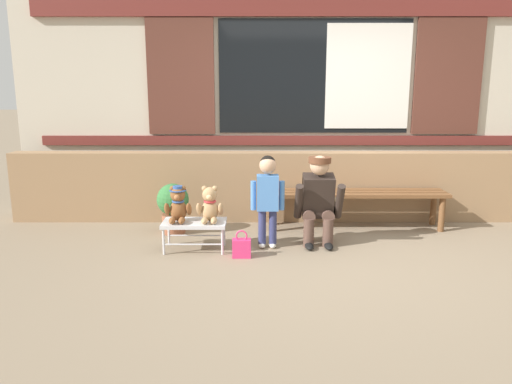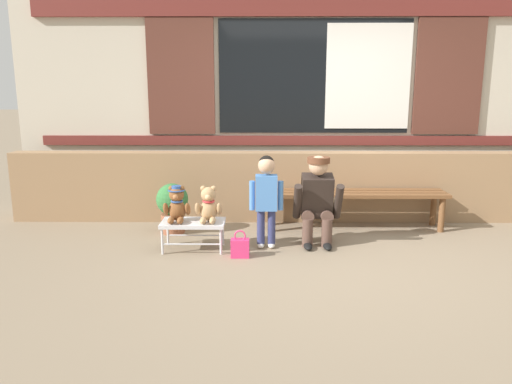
{
  "view_description": "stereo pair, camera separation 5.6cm",
  "coord_description": "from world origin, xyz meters",
  "px_view_note": "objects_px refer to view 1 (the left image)",
  "views": [
    {
      "loc": [
        -0.73,
        -4.58,
        1.65
      ],
      "look_at": [
        -0.72,
        0.52,
        0.55
      ],
      "focal_mm": 34.88,
      "sensor_mm": 36.0,
      "label": 1
    },
    {
      "loc": [
        -0.68,
        -4.58,
        1.65
      ],
      "look_at": [
        -0.72,
        0.52,
        0.55
      ],
      "focal_mm": 34.88,
      "sensor_mm": 36.0,
      "label": 2
    }
  ],
  "objects_px": {
    "teddy_bear_with_hat": "(177,205)",
    "teddy_bear_plain": "(209,206)",
    "small_display_bench": "(193,225)",
    "child_standing": "(267,191)",
    "adult_crouching": "(318,200)",
    "potted_plant": "(172,205)",
    "handbag_on_ground": "(241,248)",
    "wooden_bench_long": "(354,197)"
  },
  "relations": [
    {
      "from": "teddy_bear_with_hat",
      "to": "teddy_bear_plain",
      "type": "relative_size",
      "value": 1.0
    },
    {
      "from": "small_display_bench",
      "to": "teddy_bear_with_hat",
      "type": "xyz_separation_m",
      "value": [
        -0.16,
        0.0,
        0.21
      ]
    },
    {
      "from": "small_display_bench",
      "to": "child_standing",
      "type": "relative_size",
      "value": 0.67
    },
    {
      "from": "teddy_bear_plain",
      "to": "adult_crouching",
      "type": "bearing_deg",
      "value": 9.23
    },
    {
      "from": "adult_crouching",
      "to": "potted_plant",
      "type": "bearing_deg",
      "value": 165.56
    },
    {
      "from": "teddy_bear_with_hat",
      "to": "small_display_bench",
      "type": "bearing_deg",
      "value": -0.77
    },
    {
      "from": "teddy_bear_with_hat",
      "to": "teddy_bear_plain",
      "type": "xyz_separation_m",
      "value": [
        0.32,
        -0.0,
        -0.01
      ]
    },
    {
      "from": "small_display_bench",
      "to": "adult_crouching",
      "type": "height_order",
      "value": "adult_crouching"
    },
    {
      "from": "potted_plant",
      "to": "adult_crouching",
      "type": "bearing_deg",
      "value": -14.44
    },
    {
      "from": "handbag_on_ground",
      "to": "potted_plant",
      "type": "bearing_deg",
      "value": 134.36
    },
    {
      "from": "wooden_bench_long",
      "to": "small_display_bench",
      "type": "relative_size",
      "value": 3.28
    },
    {
      "from": "wooden_bench_long",
      "to": "potted_plant",
      "type": "bearing_deg",
      "value": -174.56
    },
    {
      "from": "teddy_bear_plain",
      "to": "handbag_on_ground",
      "type": "xyz_separation_m",
      "value": [
        0.32,
        -0.22,
        -0.37
      ]
    },
    {
      "from": "teddy_bear_with_hat",
      "to": "potted_plant",
      "type": "distance_m",
      "value": 0.63
    },
    {
      "from": "teddy_bear_with_hat",
      "to": "adult_crouching",
      "type": "distance_m",
      "value": 1.45
    },
    {
      "from": "wooden_bench_long",
      "to": "teddy_bear_plain",
      "type": "xyz_separation_m",
      "value": [
        -1.62,
        -0.79,
        0.09
      ]
    },
    {
      "from": "wooden_bench_long",
      "to": "teddy_bear_plain",
      "type": "bearing_deg",
      "value": -153.97
    },
    {
      "from": "wooden_bench_long",
      "to": "adult_crouching",
      "type": "bearing_deg",
      "value": -129.38
    },
    {
      "from": "wooden_bench_long",
      "to": "adult_crouching",
      "type": "relative_size",
      "value": 2.21
    },
    {
      "from": "wooden_bench_long",
      "to": "handbag_on_ground",
      "type": "bearing_deg",
      "value": -142.01
    },
    {
      "from": "teddy_bear_with_hat",
      "to": "child_standing",
      "type": "bearing_deg",
      "value": 5.09
    },
    {
      "from": "wooden_bench_long",
      "to": "child_standing",
      "type": "relative_size",
      "value": 2.19
    },
    {
      "from": "small_display_bench",
      "to": "child_standing",
      "type": "xyz_separation_m",
      "value": [
        0.74,
        0.08,
        0.33
      ]
    },
    {
      "from": "teddy_bear_plain",
      "to": "adult_crouching",
      "type": "distance_m",
      "value": 1.14
    },
    {
      "from": "wooden_bench_long",
      "to": "adult_crouching",
      "type": "height_order",
      "value": "adult_crouching"
    },
    {
      "from": "small_display_bench",
      "to": "adult_crouching",
      "type": "relative_size",
      "value": 0.67
    },
    {
      "from": "wooden_bench_long",
      "to": "handbag_on_ground",
      "type": "relative_size",
      "value": 7.72
    },
    {
      "from": "teddy_bear_with_hat",
      "to": "handbag_on_ground",
      "type": "xyz_separation_m",
      "value": [
        0.64,
        -0.22,
        -0.38
      ]
    },
    {
      "from": "adult_crouching",
      "to": "handbag_on_ground",
      "type": "height_order",
      "value": "adult_crouching"
    },
    {
      "from": "teddy_bear_with_hat",
      "to": "wooden_bench_long",
      "type": "bearing_deg",
      "value": 22.17
    },
    {
      "from": "teddy_bear_with_hat",
      "to": "child_standing",
      "type": "relative_size",
      "value": 0.38
    },
    {
      "from": "potted_plant",
      "to": "handbag_on_ground",
      "type": "bearing_deg",
      "value": -45.64
    },
    {
      "from": "potted_plant",
      "to": "child_standing",
      "type": "bearing_deg",
      "value": -25.87
    },
    {
      "from": "handbag_on_ground",
      "to": "child_standing",
      "type": "bearing_deg",
      "value": 49.5
    },
    {
      "from": "adult_crouching",
      "to": "potted_plant",
      "type": "xyz_separation_m",
      "value": [
        -1.59,
        0.41,
        -0.16
      ]
    },
    {
      "from": "teddy_bear_with_hat",
      "to": "adult_crouching",
      "type": "xyz_separation_m",
      "value": [
        1.44,
        0.18,
        0.01
      ]
    },
    {
      "from": "handbag_on_ground",
      "to": "small_display_bench",
      "type": "bearing_deg",
      "value": 155.55
    },
    {
      "from": "wooden_bench_long",
      "to": "potted_plant",
      "type": "relative_size",
      "value": 3.68
    },
    {
      "from": "teddy_bear_with_hat",
      "to": "potted_plant",
      "type": "height_order",
      "value": "teddy_bear_with_hat"
    },
    {
      "from": "potted_plant",
      "to": "teddy_bear_with_hat",
      "type": "bearing_deg",
      "value": -75.59
    },
    {
      "from": "small_display_bench",
      "to": "adult_crouching",
      "type": "distance_m",
      "value": 1.31
    },
    {
      "from": "potted_plant",
      "to": "small_display_bench",
      "type": "bearing_deg",
      "value": -62.28
    }
  ]
}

